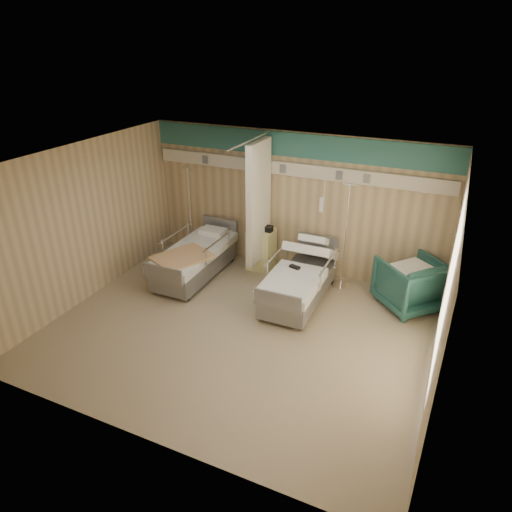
{
  "coord_description": "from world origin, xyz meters",
  "views": [
    {
      "loc": [
        2.84,
        -5.58,
        4.42
      ],
      "look_at": [
        0.05,
        0.6,
        1.1
      ],
      "focal_mm": 32.0,
      "sensor_mm": 36.0,
      "label": 1
    }
  ],
  "objects_px": {
    "visitor_armchair": "(410,284)",
    "iv_stand_left": "(192,238)",
    "iv_stand_right": "(342,267)",
    "bed_left": "(195,262)",
    "bed_right": "(299,285)",
    "bedside_cabinet": "(261,249)"
  },
  "relations": [
    {
      "from": "bed_left",
      "to": "iv_stand_right",
      "type": "relative_size",
      "value": 1.05
    },
    {
      "from": "visitor_armchair",
      "to": "iv_stand_left",
      "type": "height_order",
      "value": "iv_stand_left"
    },
    {
      "from": "bed_right",
      "to": "iv_stand_right",
      "type": "xyz_separation_m",
      "value": [
        0.57,
        0.83,
        0.11
      ]
    },
    {
      "from": "bed_right",
      "to": "visitor_armchair",
      "type": "height_order",
      "value": "visitor_armchair"
    },
    {
      "from": "iv_stand_right",
      "to": "iv_stand_left",
      "type": "height_order",
      "value": "iv_stand_right"
    },
    {
      "from": "visitor_armchair",
      "to": "iv_stand_right",
      "type": "xyz_separation_m",
      "value": [
        -1.28,
        0.23,
        -0.04
      ]
    },
    {
      "from": "bed_right",
      "to": "visitor_armchair",
      "type": "distance_m",
      "value": 1.95
    },
    {
      "from": "visitor_armchair",
      "to": "iv_stand_right",
      "type": "relative_size",
      "value": 0.49
    },
    {
      "from": "bedside_cabinet",
      "to": "iv_stand_right",
      "type": "distance_m",
      "value": 1.72
    },
    {
      "from": "bed_right",
      "to": "bedside_cabinet",
      "type": "height_order",
      "value": "bedside_cabinet"
    },
    {
      "from": "visitor_armchair",
      "to": "iv_stand_left",
      "type": "xyz_separation_m",
      "value": [
        -4.63,
        0.24,
        -0.06
      ]
    },
    {
      "from": "bedside_cabinet",
      "to": "bed_left",
      "type": "bearing_deg",
      "value": -139.4
    },
    {
      "from": "bed_left",
      "to": "visitor_armchair",
      "type": "height_order",
      "value": "visitor_armchair"
    },
    {
      "from": "iv_stand_right",
      "to": "bed_right",
      "type": "bearing_deg",
      "value": -124.66
    },
    {
      "from": "iv_stand_right",
      "to": "visitor_armchair",
      "type": "bearing_deg",
      "value": -9.99
    },
    {
      "from": "bed_right",
      "to": "iv_stand_left",
      "type": "xyz_separation_m",
      "value": [
        -2.78,
        0.84,
        0.09
      ]
    },
    {
      "from": "visitor_armchair",
      "to": "bed_right",
      "type": "bearing_deg",
      "value": -26.77
    },
    {
      "from": "bedside_cabinet",
      "to": "visitor_armchair",
      "type": "bearing_deg",
      "value": -5.71
    },
    {
      "from": "bed_right",
      "to": "iv_stand_right",
      "type": "bearing_deg",
      "value": 55.34
    },
    {
      "from": "bed_right",
      "to": "bedside_cabinet",
      "type": "xyz_separation_m",
      "value": [
        -1.15,
        0.9,
        0.11
      ]
    },
    {
      "from": "iv_stand_left",
      "to": "bedside_cabinet",
      "type": "bearing_deg",
      "value": 2.12
    },
    {
      "from": "bed_left",
      "to": "iv_stand_left",
      "type": "xyz_separation_m",
      "value": [
        -0.58,
        0.84,
        0.09
      ]
    }
  ]
}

